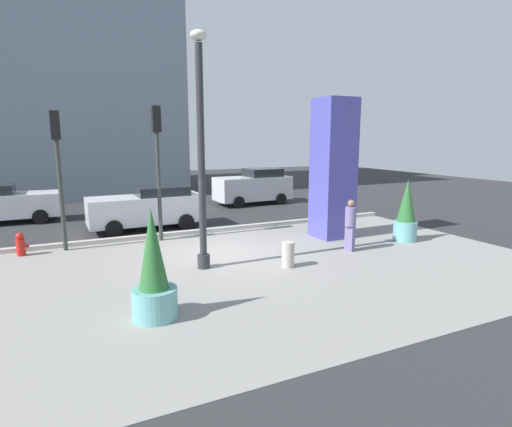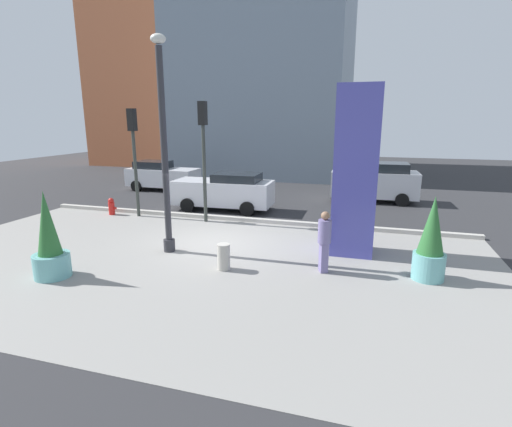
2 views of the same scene
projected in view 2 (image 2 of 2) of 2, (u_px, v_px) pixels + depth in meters
The scene contains 16 objects.
ground_plane at pixel (247, 216), 17.01m from camera, with size 60.00×60.00×0.00m, color #2D2D30.
plaza_pavement at pixel (185, 264), 11.42m from camera, with size 18.00×10.00×0.02m, color gray.
curb_strip at pixel (241, 219), 16.17m from camera, with size 18.00×0.24×0.16m, color #B7B2A8.
lamp_post at pixel (164, 152), 11.77m from camera, with size 0.44×0.44×6.46m.
art_pillar_blue at pixel (356, 172), 11.85m from camera, with size 1.28×1.28×5.10m, color #4C4CAD.
potted_plant_near_left at pixel (49, 244), 10.26m from camera, with size 0.93×0.93×2.34m.
potted_plant_curbside at pixel (431, 243), 10.10m from camera, with size 0.83×0.83×2.24m.
fire_hydrant at pixel (112, 207), 17.18m from camera, with size 0.36×0.26×0.75m.
concrete_bollard at pixel (224, 257), 10.90m from camera, with size 0.36×0.36×0.75m, color #B2ADA3.
traffic_light_far_side at pixel (134, 145), 16.30m from camera, with size 0.28×0.42×4.53m.
traffic_light_corner at pixel (204, 143), 15.36m from camera, with size 0.28×0.42×4.78m.
car_curb_east at pixel (162, 176), 23.04m from camera, with size 4.16×1.99×1.70m.
car_far_lane at pixel (225, 191), 17.99m from camera, with size 4.57×2.03×1.73m.
car_passing_lane at pixel (376, 182), 19.82m from camera, with size 4.28×2.14×1.99m.
pedestrian_by_curb at pixel (324, 239), 10.60m from camera, with size 0.47×0.47×1.72m.
highrise_across_street at pixel (269, 30), 29.97m from camera, with size 12.38×12.46×21.43m, color gray.
Camera 2 is at (5.05, -11.72, 4.12)m, focal length 27.47 mm.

